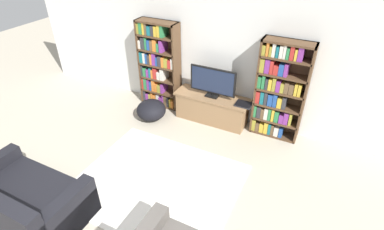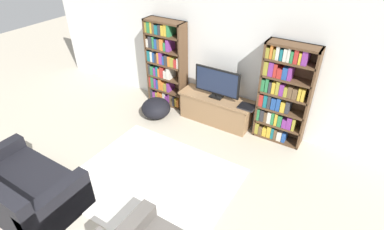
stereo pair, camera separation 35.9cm
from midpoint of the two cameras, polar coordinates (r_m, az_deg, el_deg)
wall_back at (r=5.57m, az=4.32°, el=11.54°), size 8.80×0.06×2.60m
bookshelf_left at (r=6.18m, az=-8.12°, el=9.33°), size 0.84×0.30×1.78m
bookshelf_right at (r=5.31m, az=14.25°, el=4.46°), size 0.84×0.30×1.78m
tv_stand at (r=5.82m, az=2.04°, el=1.30°), size 1.45×0.47×0.54m
television at (r=5.52m, az=2.09°, el=6.31°), size 0.89×0.16×0.58m
laptop at (r=5.45m, az=7.96°, el=2.00°), size 0.29×0.25×0.03m
area_rug at (r=4.70m, az=-8.92°, el=-12.74°), size 2.35×1.99×0.02m
couch_left_sectional at (r=4.70m, az=-31.33°, el=-14.00°), size 1.59×0.95×0.78m
beanbag_ottoman at (r=5.98m, az=-9.48°, el=0.90°), size 0.58×0.58×0.39m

